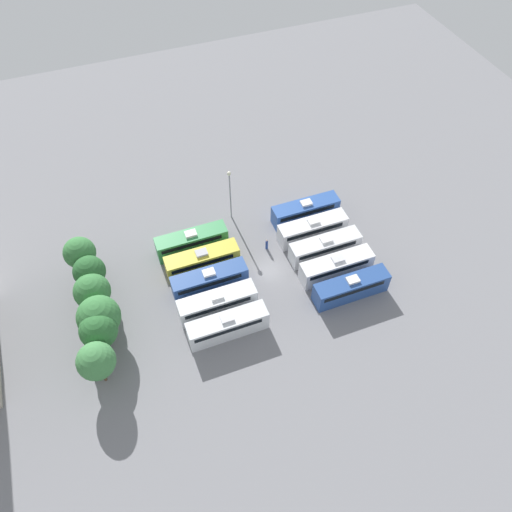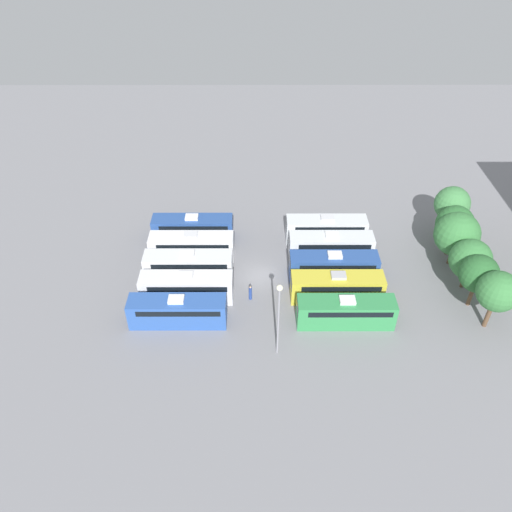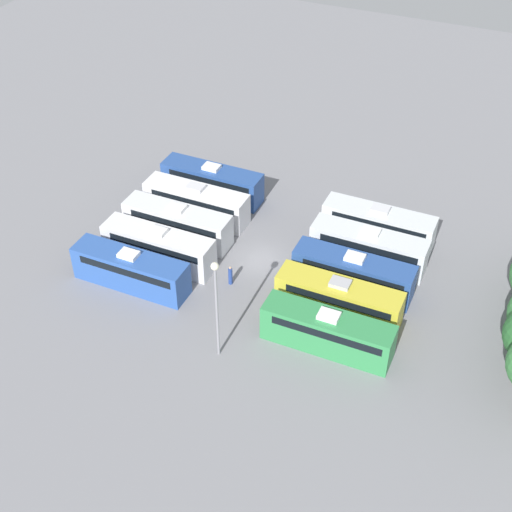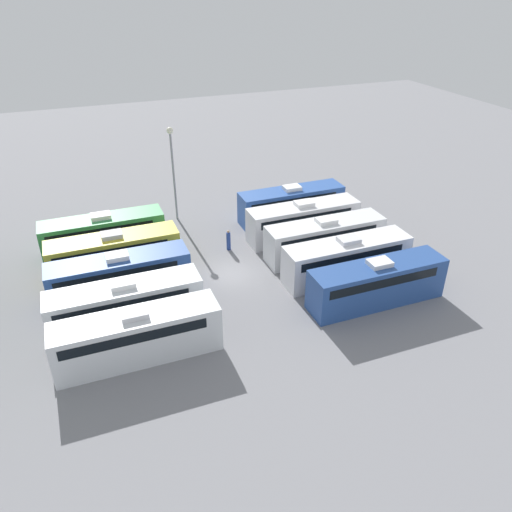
{
  "view_description": "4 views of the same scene",
  "coord_description": "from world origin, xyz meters",
  "px_view_note": "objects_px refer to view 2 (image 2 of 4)",
  "views": [
    {
      "loc": [
        -38.57,
        16.39,
        54.86
      ],
      "look_at": [
        1.43,
        1.35,
        2.16
      ],
      "focal_mm": 35.0,
      "sensor_mm": 36.0,
      "label": 1
    },
    {
      "loc": [
        44.18,
        -0.63,
        38.48
      ],
      "look_at": [
        0.14,
        -0.55,
        3.14
      ],
      "focal_mm": 35.0,
      "sensor_mm": 36.0,
      "label": 2
    },
    {
      "loc": [
        44.66,
        19.42,
        39.92
      ],
      "look_at": [
        1.55,
        0.16,
        1.75
      ],
      "focal_mm": 50.0,
      "sensor_mm": 36.0,
      "label": 3
    },
    {
      "loc": [
        -32.26,
        10.31,
        21.0
      ],
      "look_at": [
        -0.81,
        -1.91,
        1.66
      ],
      "focal_mm": 35.0,
      "sensor_mm": 36.0,
      "label": 4
    }
  ],
  "objects_px": {
    "bus_1": "(192,246)",
    "bus_9": "(346,311)",
    "tree_2": "(457,234)",
    "bus_2": "(189,265)",
    "tree_1": "(455,224)",
    "bus_5": "(326,228)",
    "bus_4": "(178,310)",
    "tree_3": "(470,259)",
    "bus_0": "(193,227)",
    "tree_0": "(452,204)",
    "bus_7": "(334,266)",
    "worker_person": "(250,293)",
    "bus_3": "(187,286)",
    "bus_6": "(331,245)",
    "bus_8": "(337,286)",
    "light_pole": "(279,310)",
    "tree_5": "(498,292)",
    "tree_4": "(479,274)"
  },
  "relations": [
    {
      "from": "bus_1",
      "to": "bus_9",
      "type": "relative_size",
      "value": 1.0
    },
    {
      "from": "tree_2",
      "to": "bus_2",
      "type": "bearing_deg",
      "value": -85.75
    },
    {
      "from": "tree_1",
      "to": "bus_5",
      "type": "bearing_deg",
      "value": -101.56
    },
    {
      "from": "bus_5",
      "to": "tree_2",
      "type": "distance_m",
      "value": 15.39
    },
    {
      "from": "bus_4",
      "to": "tree_1",
      "type": "height_order",
      "value": "tree_1"
    },
    {
      "from": "tree_3",
      "to": "bus_0",
      "type": "bearing_deg",
      "value": -106.53
    },
    {
      "from": "bus_9",
      "to": "tree_0",
      "type": "relative_size",
      "value": 1.47
    },
    {
      "from": "bus_7",
      "to": "worker_person",
      "type": "distance_m",
      "value": 10.33
    },
    {
      "from": "bus_1",
      "to": "tree_2",
      "type": "xyz_separation_m",
      "value": [
        1.32,
        31.06,
        2.65
      ]
    },
    {
      "from": "bus_3",
      "to": "bus_5",
      "type": "xyz_separation_m",
      "value": [
        -10.94,
        16.55,
        0.0
      ]
    },
    {
      "from": "bus_6",
      "to": "bus_8",
      "type": "relative_size",
      "value": 1.0
    },
    {
      "from": "bus_8",
      "to": "tree_3",
      "type": "bearing_deg",
      "value": 97.07
    },
    {
      "from": "light_pole",
      "to": "tree_5",
      "type": "relative_size",
      "value": 1.28
    },
    {
      "from": "bus_5",
      "to": "worker_person",
      "type": "height_order",
      "value": "bus_5"
    },
    {
      "from": "tree_3",
      "to": "bus_8",
      "type": "bearing_deg",
      "value": -82.93
    },
    {
      "from": "tree_3",
      "to": "bus_6",
      "type": "bearing_deg",
      "value": -111.13
    },
    {
      "from": "bus_3",
      "to": "light_pole",
      "type": "distance_m",
      "value": 13.18
    },
    {
      "from": "tree_4",
      "to": "tree_0",
      "type": "bearing_deg",
      "value": 174.75
    },
    {
      "from": "bus_2",
      "to": "bus_9",
      "type": "relative_size",
      "value": 1.0
    },
    {
      "from": "bus_5",
      "to": "bus_7",
      "type": "height_order",
      "value": "same"
    },
    {
      "from": "tree_2",
      "to": "tree_5",
      "type": "xyz_separation_m",
      "value": [
        10.32,
        0.65,
        0.51
      ]
    },
    {
      "from": "bus_1",
      "to": "bus_9",
      "type": "bearing_deg",
      "value": 56.78
    },
    {
      "from": "bus_4",
      "to": "bus_5",
      "type": "height_order",
      "value": "same"
    },
    {
      "from": "bus_6",
      "to": "light_pole",
      "type": "distance_m",
      "value": 17.31
    },
    {
      "from": "bus_9",
      "to": "light_pole",
      "type": "relative_size",
      "value": 1.13
    },
    {
      "from": "tree_1",
      "to": "tree_5",
      "type": "height_order",
      "value": "tree_5"
    },
    {
      "from": "bus_7",
      "to": "tree_1",
      "type": "bearing_deg",
      "value": 106.74
    },
    {
      "from": "light_pole",
      "to": "tree_2",
      "type": "relative_size",
      "value": 1.29
    },
    {
      "from": "light_pole",
      "to": "bus_4",
      "type": "bearing_deg",
      "value": -112.28
    },
    {
      "from": "tree_5",
      "to": "bus_1",
      "type": "bearing_deg",
      "value": -110.16
    },
    {
      "from": "bus_2",
      "to": "bus_5",
      "type": "xyz_separation_m",
      "value": [
        -7.2,
        16.73,
        0.0
      ]
    },
    {
      "from": "bus_3",
      "to": "bus_4",
      "type": "height_order",
      "value": "same"
    },
    {
      "from": "bus_5",
      "to": "tree_3",
      "type": "xyz_separation_m",
      "value": [
        9.14,
        14.55,
        2.31
      ]
    },
    {
      "from": "bus_1",
      "to": "bus_7",
      "type": "height_order",
      "value": "same"
    },
    {
      "from": "worker_person",
      "to": "light_pole",
      "type": "distance_m",
      "value": 9.62
    },
    {
      "from": "bus_1",
      "to": "tree_5",
      "type": "bearing_deg",
      "value": 69.84
    },
    {
      "from": "bus_5",
      "to": "bus_9",
      "type": "height_order",
      "value": "same"
    },
    {
      "from": "bus_9",
      "to": "tree_2",
      "type": "distance_m",
      "value": 17.31
    },
    {
      "from": "bus_4",
      "to": "worker_person",
      "type": "bearing_deg",
      "value": 115.1
    },
    {
      "from": "bus_8",
      "to": "tree_0",
      "type": "height_order",
      "value": "tree_0"
    },
    {
      "from": "bus_5",
      "to": "worker_person",
      "type": "relative_size",
      "value": 5.5
    },
    {
      "from": "bus_0",
      "to": "bus_4",
      "type": "xyz_separation_m",
      "value": [
        14.83,
        -0.12,
        0.0
      ]
    },
    {
      "from": "tree_2",
      "to": "bus_0",
      "type": "bearing_deg",
      "value": -99.26
    },
    {
      "from": "bus_5",
      "to": "bus_1",
      "type": "bearing_deg",
      "value": -77.93
    },
    {
      "from": "tree_2",
      "to": "tree_5",
      "type": "distance_m",
      "value": 10.35
    },
    {
      "from": "bus_0",
      "to": "light_pole",
      "type": "relative_size",
      "value": 1.13
    },
    {
      "from": "tree_0",
      "to": "tree_4",
      "type": "xyz_separation_m",
      "value": [
        13.07,
        -1.2,
        -0.24
      ]
    },
    {
      "from": "bus_4",
      "to": "bus_7",
      "type": "xyz_separation_m",
      "value": [
        -7.22,
        17.11,
        0.0
      ]
    },
    {
      "from": "bus_7",
      "to": "worker_person",
      "type": "xyz_separation_m",
      "value": [
        3.7,
        -9.6,
        -0.84
      ]
    },
    {
      "from": "worker_person",
      "to": "tree_0",
      "type": "bearing_deg",
      "value": 115.78
    }
  ]
}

